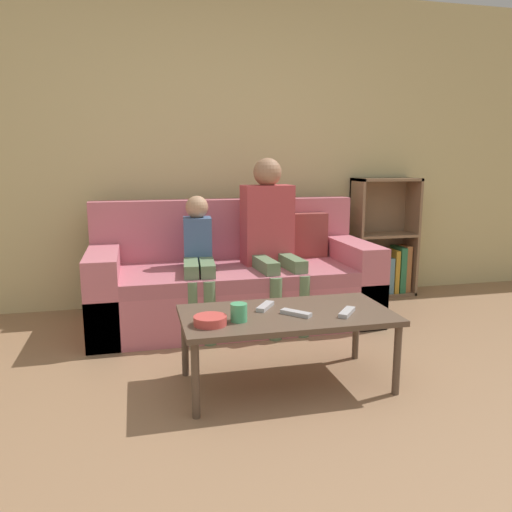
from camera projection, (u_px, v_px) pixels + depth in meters
ground_plane at (294, 447)px, 2.16m from camera, size 22.00×22.00×0.00m
wall_back at (208, 151)px, 4.20m from camera, size 12.00×0.06×2.60m
couch at (234, 282)px, 3.83m from camera, size 2.11×0.91×0.91m
bookshelf at (382, 252)px, 4.58m from camera, size 0.58×0.28×1.07m
coffee_table at (287, 319)px, 2.70m from camera, size 1.14×0.58×0.41m
person_adult at (270, 229)px, 3.74m from camera, size 0.39×0.65×1.24m
person_child at (198, 256)px, 3.58m from camera, size 0.26×0.64×0.97m
cup_near at (239, 312)px, 2.54m from camera, size 0.09×0.09×0.09m
tv_remote_0 at (347, 312)px, 2.66m from camera, size 0.14×0.16×0.02m
tv_remote_1 at (296, 313)px, 2.64m from camera, size 0.15×0.16×0.02m
tv_remote_2 at (265, 306)px, 2.77m from camera, size 0.14×0.17×0.02m
snack_bowl at (210, 320)px, 2.49m from camera, size 0.17×0.17×0.05m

